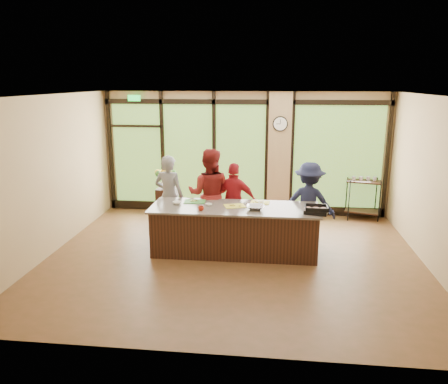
% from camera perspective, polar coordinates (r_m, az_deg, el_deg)
% --- Properties ---
extents(floor, '(7.00, 7.00, 0.00)m').
position_cam_1_polar(floor, '(8.33, 1.19, -8.61)').
color(floor, '#533B1D').
rests_on(floor, ground).
extents(ceiling, '(7.00, 7.00, 0.00)m').
position_cam_1_polar(ceiling, '(7.67, 1.31, 12.50)').
color(ceiling, silver).
rests_on(ceiling, back_wall).
extents(back_wall, '(7.00, 0.00, 7.00)m').
position_cam_1_polar(back_wall, '(10.80, 2.69, 5.04)').
color(back_wall, tan).
rests_on(back_wall, floor).
extents(left_wall, '(0.00, 6.00, 6.00)m').
position_cam_1_polar(left_wall, '(8.88, -21.88, 1.96)').
color(left_wall, tan).
rests_on(left_wall, floor).
extents(right_wall, '(0.00, 6.00, 6.00)m').
position_cam_1_polar(right_wall, '(8.32, 26.00, 0.75)').
color(right_wall, tan).
rests_on(right_wall, floor).
extents(window_wall, '(6.90, 0.12, 3.00)m').
position_cam_1_polar(window_wall, '(10.76, 3.54, 4.43)').
color(window_wall, tan).
rests_on(window_wall, floor).
extents(island_base, '(3.10, 1.00, 0.88)m').
position_cam_1_polar(island_base, '(8.45, 1.39, -5.07)').
color(island_base, '#321810').
rests_on(island_base, floor).
extents(countertop, '(3.20, 1.10, 0.04)m').
position_cam_1_polar(countertop, '(8.30, 1.41, -2.07)').
color(countertop, '#70675C').
rests_on(countertop, island_base).
extents(wall_clock, '(0.36, 0.04, 0.36)m').
position_cam_1_polar(wall_clock, '(10.55, 7.36, 8.83)').
color(wall_clock, black).
rests_on(wall_clock, window_wall).
extents(cook_left, '(0.72, 0.55, 1.76)m').
position_cam_1_polar(cook_left, '(9.25, -7.17, -0.58)').
color(cook_left, slate).
rests_on(cook_left, floor).
extents(cook_midleft, '(0.96, 0.76, 1.91)m').
position_cam_1_polar(cook_midleft, '(9.08, -1.91, -0.28)').
color(cook_midleft, maroon).
rests_on(cook_midleft, floor).
extents(cook_midright, '(0.99, 0.52, 1.61)m').
position_cam_1_polar(cook_midright, '(9.09, 1.35, -1.21)').
color(cook_midright, maroon).
rests_on(cook_midright, floor).
extents(cook_right, '(1.19, 0.84, 1.67)m').
position_cam_1_polar(cook_right, '(9.06, 11.01, -1.37)').
color(cook_right, '#181C36').
rests_on(cook_right, floor).
extents(roasting_pan, '(0.47, 0.40, 0.07)m').
position_cam_1_polar(roasting_pan, '(8.06, 11.95, -2.50)').
color(roasting_pan, black).
rests_on(roasting_pan, countertop).
extents(mixing_bowl, '(0.34, 0.34, 0.08)m').
position_cam_1_polar(mixing_bowl, '(8.13, 4.11, -2.02)').
color(mixing_bowl, silver).
rests_on(mixing_bowl, countertop).
extents(cutting_board_left, '(0.43, 0.34, 0.01)m').
position_cam_1_polar(cutting_board_left, '(8.65, -3.84, -1.25)').
color(cutting_board_left, '#3A8831').
rests_on(cutting_board_left, countertop).
extents(cutting_board_center, '(0.45, 0.39, 0.01)m').
position_cam_1_polar(cutting_board_center, '(8.33, 1.41, -1.83)').
color(cutting_board_center, gold).
rests_on(cutting_board_center, countertop).
extents(cutting_board_right, '(0.38, 0.30, 0.01)m').
position_cam_1_polar(cutting_board_right, '(8.59, 4.73, -1.38)').
color(cutting_board_right, gold).
rests_on(cutting_board_right, countertop).
extents(prep_bowl_near, '(0.23, 0.23, 0.05)m').
position_cam_1_polar(prep_bowl_near, '(8.52, -6.18, -1.40)').
color(prep_bowl_near, white).
rests_on(prep_bowl_near, countertop).
extents(prep_bowl_mid, '(0.16, 0.16, 0.04)m').
position_cam_1_polar(prep_bowl_mid, '(8.37, -1.99, -1.66)').
color(prep_bowl_mid, white).
rests_on(prep_bowl_mid, countertop).
extents(prep_bowl_far, '(0.13, 0.13, 0.03)m').
position_cam_1_polar(prep_bowl_far, '(8.55, 4.88, -1.40)').
color(prep_bowl_far, white).
rests_on(prep_bowl_far, countertop).
extents(red_ramekin, '(0.14, 0.14, 0.08)m').
position_cam_1_polar(red_ramekin, '(8.06, -3.02, -2.15)').
color(red_ramekin, '#B12211').
rests_on(red_ramekin, countertop).
extents(flower_stand, '(0.45, 0.45, 0.87)m').
position_cam_1_polar(flower_stand, '(10.14, -7.39, -1.88)').
color(flower_stand, '#321810').
rests_on(flower_stand, floor).
extents(flower_vase, '(0.35, 0.35, 0.28)m').
position_cam_1_polar(flower_vase, '(10.00, -7.50, 1.28)').
color(flower_vase, '#997C53').
rests_on(flower_vase, flower_stand).
extents(bar_cart, '(0.86, 0.63, 1.05)m').
position_cam_1_polar(bar_cart, '(10.93, 17.71, -0.20)').
color(bar_cart, '#321810').
rests_on(bar_cart, floor).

